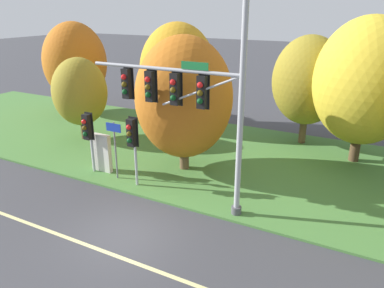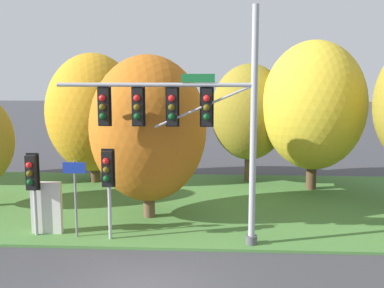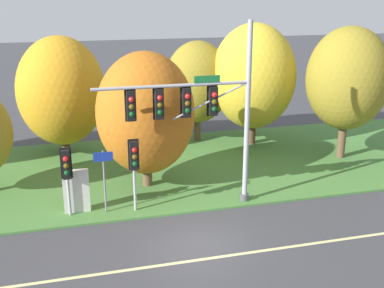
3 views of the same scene
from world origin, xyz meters
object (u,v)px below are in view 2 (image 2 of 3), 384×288
at_px(pedestrian_signal_further_along, 108,175).
at_px(info_kiosk, 47,208).
at_px(tree_mid_verge, 148,129).
at_px(pedestrian_signal_near_kerb, 32,177).
at_px(tree_behind_signpost, 93,113).
at_px(route_sign_post, 75,188).
at_px(tree_right_far, 314,106).
at_px(tree_tall_centre, 249,112).
at_px(traffic_signal_mast, 189,116).

bearing_deg(pedestrian_signal_further_along, info_kiosk, 165.30).
relative_size(pedestrian_signal_further_along, tree_mid_verge, 0.50).
bearing_deg(info_kiosk, pedestrian_signal_further_along, -14.70).
bearing_deg(pedestrian_signal_near_kerb, tree_behind_signpost, 90.16).
relative_size(route_sign_post, tree_mid_verge, 0.42).
bearing_deg(info_kiosk, pedestrian_signal_near_kerb, -128.04).
xyz_separation_m(tree_behind_signpost, tree_right_far, (11.17, -0.92, 0.48)).
bearing_deg(route_sign_post, pedestrian_signal_near_kerb, -176.93).
xyz_separation_m(tree_mid_verge, tree_tall_centre, (4.37, 6.57, 0.10)).
xyz_separation_m(pedestrian_signal_near_kerb, pedestrian_signal_further_along, (2.75, -0.23, 0.18)).
bearing_deg(tree_behind_signpost, tree_right_far, -4.71).
distance_m(pedestrian_signal_further_along, tree_behind_signpost, 9.29).
distance_m(tree_mid_verge, tree_tall_centre, 7.89).
distance_m(pedestrian_signal_near_kerb, tree_mid_verge, 4.77).
height_order(pedestrian_signal_further_along, route_sign_post, pedestrian_signal_further_along).
height_order(traffic_signal_mast, route_sign_post, traffic_signal_mast).
xyz_separation_m(traffic_signal_mast, pedestrian_signal_near_kerb, (-5.56, 0.31, -2.22)).
bearing_deg(tree_mid_verge, tree_tall_centre, 56.39).
xyz_separation_m(pedestrian_signal_near_kerb, tree_right_far, (11.15, 7.62, 2.00)).
height_order(tree_tall_centre, info_kiosk, tree_tall_centre).
xyz_separation_m(traffic_signal_mast, tree_tall_centre, (2.55, 9.47, -0.69)).
bearing_deg(tree_behind_signpost, pedestrian_signal_near_kerb, -89.84).
distance_m(tree_behind_signpost, info_kiosk, 8.59).
bearing_deg(traffic_signal_mast, tree_mid_verge, 122.07).
distance_m(route_sign_post, tree_mid_verge, 3.82).
distance_m(traffic_signal_mast, pedestrian_signal_near_kerb, 5.99).
height_order(pedestrian_signal_further_along, info_kiosk, pedestrian_signal_further_along).
relative_size(tree_tall_centre, info_kiosk, 3.28).
height_order(tree_mid_verge, info_kiosk, tree_mid_verge).
relative_size(tree_behind_signpost, tree_tall_centre, 1.09).
height_order(route_sign_post, tree_tall_centre, tree_tall_centre).
bearing_deg(tree_right_far, tree_tall_centre, 153.13).
xyz_separation_m(tree_tall_centre, info_kiosk, (-7.79, -8.75, -2.76)).
relative_size(tree_mid_verge, info_kiosk, 3.42).
bearing_deg(traffic_signal_mast, pedestrian_signal_further_along, 178.31).
bearing_deg(tree_tall_centre, tree_mid_verge, -123.61).
height_order(traffic_signal_mast, tree_right_far, traffic_signal_mast).
distance_m(tree_behind_signpost, tree_tall_centre, 8.16).
relative_size(traffic_signal_mast, pedestrian_signal_near_kerb, 2.64).
bearing_deg(pedestrian_signal_further_along, tree_behind_signpost, 107.55).
xyz_separation_m(tree_behind_signpost, info_kiosk, (0.34, -8.13, -2.75)).
distance_m(route_sign_post, tree_behind_signpost, 8.80).
bearing_deg(route_sign_post, tree_right_far, 37.99).
bearing_deg(traffic_signal_mast, info_kiosk, 172.17).
relative_size(pedestrian_signal_further_along, tree_tall_centre, 0.52).
bearing_deg(tree_behind_signpost, tree_mid_verge, -57.68).
relative_size(pedestrian_signal_near_kerb, route_sign_post, 1.09).
distance_m(traffic_signal_mast, tree_tall_centre, 9.83).
distance_m(pedestrian_signal_near_kerb, route_sign_post, 1.55).
relative_size(route_sign_post, tree_tall_centre, 0.44).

